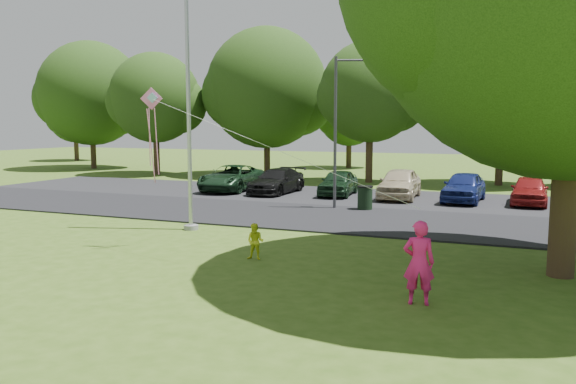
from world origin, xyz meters
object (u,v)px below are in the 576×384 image
at_px(child_yellow, 255,242).
at_px(kite, 157,115).
at_px(street_lamp, 341,118).
at_px(trash_can, 365,198).
at_px(flagpole, 189,108).
at_px(woman, 419,263).

xyz_separation_m(child_yellow, kite, (-3.16, 0.20, 3.39)).
xyz_separation_m(street_lamp, child_yellow, (0.46, -9.59, -3.37)).
height_order(child_yellow, kite, kite).
xyz_separation_m(street_lamp, trash_can, (1.08, -0.03, -3.34)).
relative_size(child_yellow, kite, 0.12).
distance_m(trash_can, child_yellow, 9.58).
xyz_separation_m(flagpole, woman, (8.57, -5.31, -3.31)).
bearing_deg(kite, child_yellow, -24.85).
xyz_separation_m(flagpole, street_lamp, (3.45, 6.47, -0.30)).
xyz_separation_m(flagpole, kite, (0.75, -2.92, -0.29)).
xyz_separation_m(trash_can, kite, (-3.78, -9.36, 3.35)).
distance_m(flagpole, woman, 10.61).
bearing_deg(woman, street_lamp, -77.07).
distance_m(flagpole, street_lamp, 7.34).
relative_size(flagpole, woman, 5.82).
height_order(woman, kite, kite).
bearing_deg(flagpole, kite, -75.53).
height_order(flagpole, street_lamp, flagpole).
relative_size(woman, child_yellow, 1.75).
height_order(trash_can, woman, woman).
xyz_separation_m(woman, kite, (-7.81, 2.39, 3.02)).
xyz_separation_m(street_lamp, woman, (5.11, -11.78, -3.01)).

